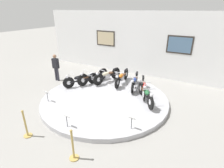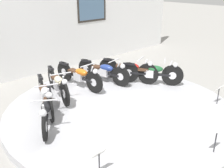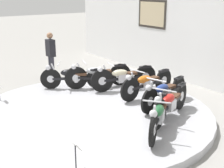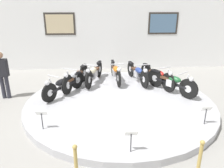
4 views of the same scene
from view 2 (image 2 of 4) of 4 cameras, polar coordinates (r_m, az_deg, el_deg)
name	(u,v)px [view 2 (image 2 of 4)]	position (r m, az deg, el deg)	size (l,w,h in m)	color
ground_plane	(120,113)	(6.87, 1.81, -6.33)	(60.00, 60.00, 0.00)	gray
display_platform	(120,110)	(6.83, 1.82, -5.65)	(5.83, 5.83, 0.18)	#ADADB2
back_wall	(35,19)	(9.66, -16.35, 13.38)	(14.00, 0.22, 3.91)	white
motorcycle_black	(47,109)	(6.03, -13.97, -5.34)	(1.13, 1.66, 0.78)	black
motorcycle_silver	(45,95)	(6.69, -14.30, -2.30)	(0.77, 1.92, 0.81)	black
motorcycle_cream	(58,83)	(7.35, -11.68, 0.18)	(0.68, 1.96, 0.81)	black
motorcycle_orange	(79,75)	(7.90, -7.12, 1.95)	(0.54, 1.99, 0.80)	black
motorcycle_blue	(104,71)	(8.26, -1.76, 2.93)	(0.61, 1.94, 0.79)	black
motorcycle_red	(129,69)	(8.35, 3.69, 3.24)	(0.82, 1.89, 0.81)	black
motorcycle_green	(152,72)	(8.17, 8.62, 2.58)	(1.23, 1.65, 0.81)	black
info_placard_front_left	(99,157)	(4.44, -2.82, -15.57)	(0.26, 0.11, 0.51)	#333338
info_placard_front_centre	(216,135)	(5.32, 21.78, -10.36)	(0.26, 0.11, 0.51)	#333338
info_placard_front_right	(219,91)	(7.33, 22.25, -1.40)	(0.26, 0.11, 0.51)	#333338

